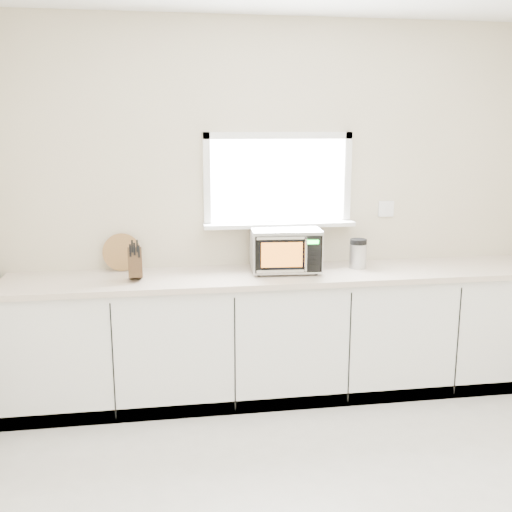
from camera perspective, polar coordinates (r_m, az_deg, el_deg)
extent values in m
cube|color=beige|center=(4.48, 2.04, 4.68)|extent=(4.00, 0.02, 2.70)
cube|color=white|center=(4.45, 2.10, 7.22)|extent=(1.00, 0.02, 0.60)
cube|color=white|center=(4.42, 2.23, 3.01)|extent=(1.12, 0.16, 0.03)
cube|color=white|center=(4.42, 2.17, 11.40)|extent=(1.10, 0.04, 0.05)
cube|color=white|center=(4.47, 2.10, 3.05)|extent=(1.10, 0.04, 0.05)
cube|color=white|center=(4.36, -4.70, 7.09)|extent=(0.05, 0.04, 0.70)
cube|color=white|center=(4.56, 8.67, 7.21)|extent=(0.05, 0.04, 0.70)
cube|color=white|center=(4.71, 12.29, 4.41)|extent=(0.12, 0.01, 0.12)
cube|color=white|center=(4.41, 2.70, -7.63)|extent=(3.92, 0.60, 0.88)
cube|color=beige|center=(4.27, 2.79, -1.85)|extent=(3.92, 0.64, 0.04)
cylinder|color=black|center=(4.16, 0.26, -1.83)|extent=(0.02, 0.02, 0.01)
cylinder|color=black|center=(4.44, -0.09, -0.94)|extent=(0.02, 0.02, 0.01)
cylinder|color=black|center=(4.21, 5.75, -1.71)|extent=(0.02, 0.02, 0.01)
cylinder|color=black|center=(4.49, 5.06, -0.83)|extent=(0.02, 0.02, 0.01)
cube|color=#B4B6BC|center=(4.29, 2.78, 0.66)|extent=(0.51, 0.40, 0.29)
cube|color=black|center=(4.10, 3.14, 0.14)|extent=(0.46, 0.04, 0.25)
cube|color=orange|center=(4.09, 2.48, 0.11)|extent=(0.28, 0.02, 0.17)
cylinder|color=silver|center=(4.10, 4.79, 0.10)|extent=(0.02, 0.02, 0.23)
cube|color=black|center=(4.13, 5.40, 0.17)|extent=(0.12, 0.01, 0.25)
cube|color=#19FF33|center=(4.10, 5.44, 1.34)|extent=(0.08, 0.01, 0.03)
cube|color=silver|center=(4.26, 2.80, 2.62)|extent=(0.51, 0.40, 0.01)
cube|color=#463119|center=(4.11, -11.46, -0.65)|extent=(0.10, 0.20, 0.24)
cube|color=black|center=(4.05, -11.89, 0.51)|extent=(0.02, 0.04, 0.09)
cube|color=black|center=(4.05, -11.50, 0.66)|extent=(0.02, 0.04, 0.09)
cube|color=black|center=(4.05, -11.10, 0.42)|extent=(0.02, 0.04, 0.09)
cube|color=black|center=(4.04, -11.71, 0.91)|extent=(0.02, 0.04, 0.09)
cube|color=black|center=(4.04, -11.25, 0.93)|extent=(0.02, 0.04, 0.09)
cylinder|color=olive|center=(4.40, -12.66, 0.36)|extent=(0.27, 0.06, 0.27)
cylinder|color=#B4B6BC|center=(4.45, 9.68, 0.01)|extent=(0.13, 0.13, 0.18)
cylinder|color=black|center=(4.43, 9.73, 1.40)|extent=(0.12, 0.12, 0.04)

